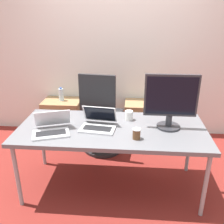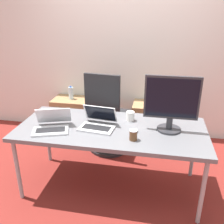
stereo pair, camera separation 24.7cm
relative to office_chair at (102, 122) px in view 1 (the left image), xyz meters
name	(u,v)px [view 1 (the left image)]	position (x,y,z in m)	size (l,w,h in m)	color
ground_plane	(112,185)	(0.19, -0.73, -0.43)	(14.00, 14.00, 0.00)	maroon
wall_back	(120,48)	(0.19, 0.66, 0.87)	(10.00, 0.05, 2.60)	silver
desk	(112,131)	(0.19, -0.73, 0.24)	(1.87, 0.83, 0.72)	slate
office_chair	(102,122)	(0.00, 0.00, 0.00)	(0.56, 0.58, 1.12)	#232326
cabinet_left	(63,118)	(-0.64, 0.42, -0.15)	(0.55, 0.41, 0.56)	#99754C
cabinet_right	(143,121)	(0.57, 0.42, -0.15)	(0.55, 0.41, 0.56)	#99754C
water_bottle	(61,95)	(-0.64, 0.42, 0.22)	(0.07, 0.07, 0.20)	silver
laptop_left	(98,124)	(0.06, -0.75, 0.33)	(0.36, 0.33, 0.20)	silver
laptop_right	(51,128)	(-0.37, -0.89, 0.33)	(0.39, 0.39, 0.20)	silver
monitor	(171,101)	(0.76, -0.69, 0.57)	(0.51, 0.23, 0.54)	#2D2D33
mouse	(137,129)	(0.44, -0.79, 0.30)	(0.04, 0.07, 0.03)	silver
coffee_cup_white	(129,115)	(0.36, -0.53, 0.34)	(0.09, 0.09, 0.10)	white
coffee_cup_brown	(137,134)	(0.44, -0.95, 0.34)	(0.07, 0.07, 0.10)	brown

